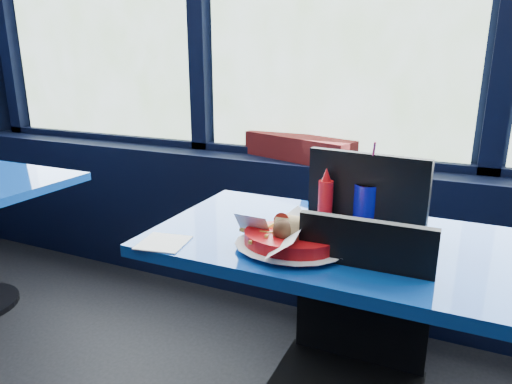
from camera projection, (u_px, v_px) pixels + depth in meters
The scene contains 9 objects.
window_sill at pixel (320, 234), 2.50m from camera, with size 5.00×0.26×0.80m, color black.
near_table at pixel (330, 286), 1.57m from camera, with size 1.20×0.70×0.75m.
chair_near_front at pixel (349, 361), 1.27m from camera, with size 0.41×0.41×0.89m.
chair_near_back at pixel (364, 252), 1.82m from camera, with size 0.50×0.51×1.01m.
planter_box at pixel (298, 148), 2.44m from camera, with size 0.64×0.16×0.13m, color maroon.
food_basket at pixel (291, 239), 1.40m from camera, with size 0.38×0.38×0.11m.
ketchup_bottle at pixel (326, 198), 1.65m from camera, with size 0.05×0.05×0.20m.
soda_cup at pixel (366, 202), 1.64m from camera, with size 0.09×0.09×0.30m.
napkin at pixel (163, 243), 1.47m from camera, with size 0.15×0.15×0.00m, color white.
Camera 1 is at (0.66, 0.61, 1.32)m, focal length 32.00 mm.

